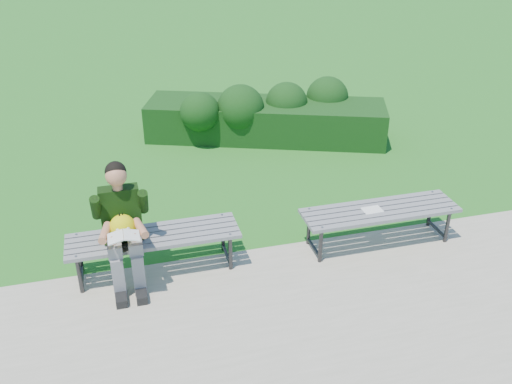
# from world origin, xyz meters

# --- Properties ---
(ground) EXTENTS (80.00, 80.00, 0.00)m
(ground) POSITION_xyz_m (0.00, 0.00, 0.00)
(ground) COLOR #256D22
(ground) RESTS_ON ground
(walkway) EXTENTS (30.00, 3.50, 0.02)m
(walkway) POSITION_xyz_m (0.00, -1.75, 0.01)
(walkway) COLOR beige
(walkway) RESTS_ON ground
(hedge) EXTENTS (3.95, 2.26, 0.95)m
(hedge) POSITION_xyz_m (0.71, 3.19, 0.40)
(hedge) COLOR #10360F
(hedge) RESTS_ON ground
(bench_left) EXTENTS (1.80, 0.50, 0.46)m
(bench_left) POSITION_xyz_m (-1.47, -0.11, 0.42)
(bench_left) COLOR slate
(bench_left) RESTS_ON walkway
(bench_right) EXTENTS (1.80, 0.50, 0.46)m
(bench_right) POSITION_xyz_m (1.07, -0.24, 0.42)
(bench_right) COLOR slate
(bench_right) RESTS_ON walkway
(seated_boy) EXTENTS (0.56, 0.76, 1.31)m
(seated_boy) POSITION_xyz_m (-1.77, -0.21, 0.71)
(seated_boy) COLOR gray
(seated_boy) RESTS_ON walkway
(paper_sheet) EXTENTS (0.22, 0.17, 0.01)m
(paper_sheet) POSITION_xyz_m (0.97, -0.24, 0.47)
(paper_sheet) COLOR white
(paper_sheet) RESTS_ON bench_right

